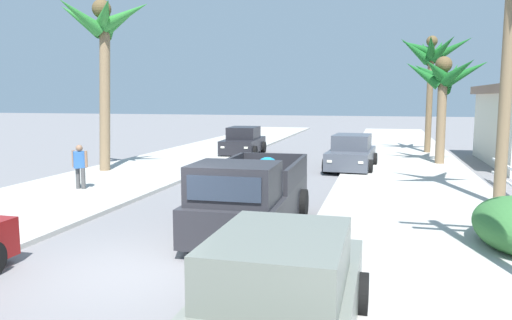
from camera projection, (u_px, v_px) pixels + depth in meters
name	position (u px, v px, depth m)	size (l,w,h in m)	color
ground_plane	(129.00, 271.00, 8.86)	(160.00, 160.00, 0.00)	slate
sidewalk_left	(154.00, 167.00, 21.72)	(5.22, 60.00, 0.12)	#B2AFA8
sidewalk_right	(408.00, 177.00, 19.03)	(5.22, 60.00, 0.12)	#B2AFA8
curb_left	(180.00, 169.00, 21.42)	(0.16, 60.00, 0.10)	silver
curb_right	(376.00, 176.00, 19.34)	(0.16, 60.00, 0.10)	silver
pickup_truck	(251.00, 199.00, 11.36)	(2.30, 5.25, 1.80)	#28282D
car_left_near	(243.00, 142.00, 27.07)	(2.20, 4.34, 1.54)	black
car_right_near	(351.00, 154.00, 21.35)	(2.20, 4.33, 1.54)	#474C56
car_right_mid	(280.00, 299.00, 5.90)	(2.03, 4.26, 1.54)	slate
palm_tree_left_fore	(443.00, 79.00, 22.36)	(3.78, 3.69, 5.01)	#846B4C
palm_tree_right_fore	(431.00, 55.00, 26.61)	(4.05, 3.93, 6.54)	brown
palm_tree_right_mid	(102.00, 33.00, 19.96)	(4.26, 3.73, 7.10)	#846B4C
pedestrian	(80.00, 165.00, 16.18)	(0.57, 0.42, 1.59)	#4C4C4C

